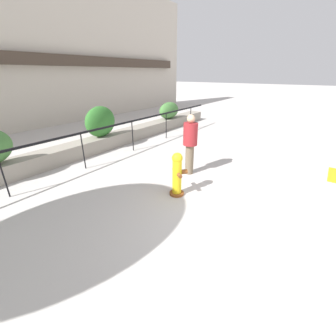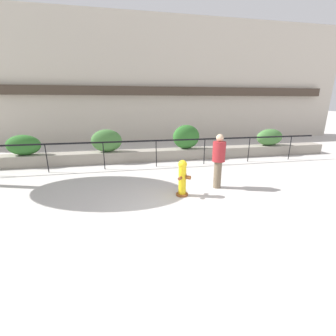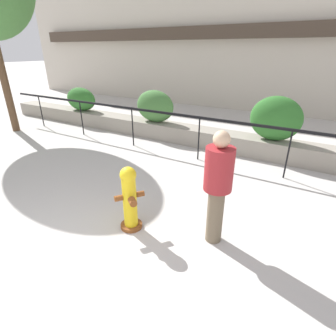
% 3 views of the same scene
% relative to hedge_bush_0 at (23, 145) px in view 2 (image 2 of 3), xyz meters
% --- Properties ---
extents(ground_plane, '(120.00, 120.00, 0.00)m').
position_rel_hedge_bush_0_xyz_m(ground_plane, '(5.46, -6.00, -0.93)').
color(ground_plane, '#BCB7B2').
extents(building_facade, '(30.00, 1.36, 8.00)m').
position_rel_hedge_bush_0_xyz_m(building_facade, '(5.46, 5.98, 3.06)').
color(building_facade, beige).
rests_on(building_facade, ground).
extents(planter_wall_low, '(18.00, 0.70, 0.50)m').
position_rel_hedge_bush_0_xyz_m(planter_wall_low, '(5.46, 0.00, -0.68)').
color(planter_wall_low, gray).
rests_on(planter_wall_low, ground).
extents(fence_railing_segment, '(15.00, 0.05, 1.15)m').
position_rel_hedge_bush_0_xyz_m(fence_railing_segment, '(5.46, -1.10, 0.09)').
color(fence_railing_segment, black).
rests_on(fence_railing_segment, ground).
extents(hedge_bush_0, '(1.36, 0.64, 0.86)m').
position_rel_hedge_bush_0_xyz_m(hedge_bush_0, '(0.00, 0.00, 0.00)').
color(hedge_bush_0, '#2D6B28').
rests_on(hedge_bush_0, planter_wall_low).
extents(hedge_bush_1, '(1.34, 0.61, 1.01)m').
position_rel_hedge_bush_0_xyz_m(hedge_bush_1, '(3.39, 0.00, 0.07)').
color(hedge_bush_1, '#427538').
rests_on(hedge_bush_1, planter_wall_low).
extents(hedge_bush_2, '(1.29, 0.62, 1.13)m').
position_rel_hedge_bush_0_xyz_m(hedge_bush_2, '(7.07, 0.00, 0.14)').
color(hedge_bush_2, '#2D6B28').
rests_on(hedge_bush_2, planter_wall_low).
extents(hedge_bush_3, '(1.41, 0.70, 0.84)m').
position_rel_hedge_bush_0_xyz_m(hedge_bush_3, '(11.52, 0.00, -0.01)').
color(hedge_bush_3, '#427538').
rests_on(hedge_bush_3, planter_wall_low).
extents(fire_hydrant, '(0.49, 0.49, 1.08)m').
position_rel_hedge_bush_0_xyz_m(fire_hydrant, '(5.76, -4.32, -0.38)').
color(fire_hydrant, brown).
rests_on(fire_hydrant, ground).
extents(pedestrian, '(0.47, 0.47, 1.73)m').
position_rel_hedge_bush_0_xyz_m(pedestrian, '(7.03, -3.91, 0.06)').
color(pedestrian, brown).
rests_on(pedestrian, ground).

